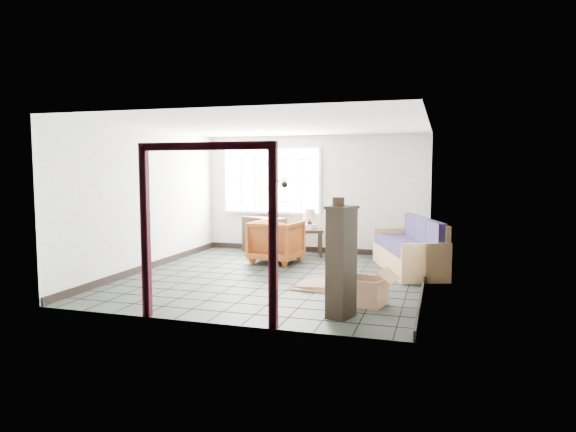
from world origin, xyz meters
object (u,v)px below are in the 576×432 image
(armchair, at_px, (276,239))
(side_table, at_px, (310,234))
(futon_sofa, at_px, (412,252))
(tall_shelf, at_px, (341,261))

(armchair, xyz_separation_m, side_table, (0.47, 0.89, 0.01))
(armchair, bearing_deg, side_table, -110.74)
(futon_sofa, distance_m, side_table, 2.38)
(tall_shelf, bearing_deg, armchair, 139.10)
(futon_sofa, bearing_deg, side_table, 136.60)
(side_table, distance_m, tall_shelf, 4.54)
(futon_sofa, relative_size, tall_shelf, 1.65)
(tall_shelf, bearing_deg, futon_sofa, 97.36)
(side_table, xyz_separation_m, tall_shelf, (1.50, -4.28, 0.24))
(armchair, distance_m, tall_shelf, 3.93)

